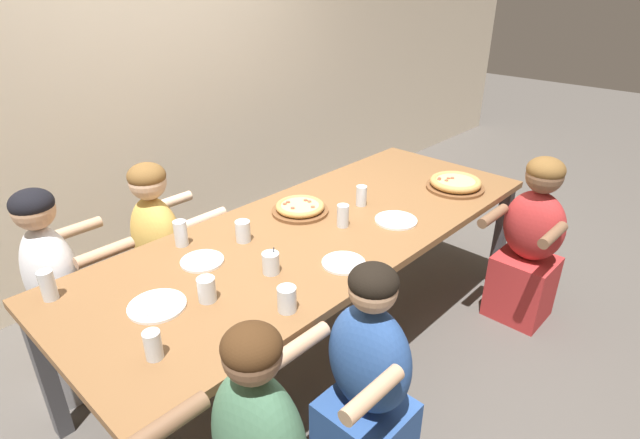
# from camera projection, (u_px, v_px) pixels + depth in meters

# --- Properties ---
(ground_plane) EXTENTS (18.00, 18.00, 0.00)m
(ground_plane) POSITION_uv_depth(u_px,v_px,m) (320.00, 342.00, 2.99)
(ground_plane) COLOR #514C47
(ground_plane) RESTS_ON ground
(restaurant_back_panel) EXTENTS (10.00, 0.06, 3.20)m
(restaurant_back_panel) POSITION_uv_depth(u_px,v_px,m) (145.00, 39.00, 3.24)
(restaurant_back_panel) COLOR beige
(restaurant_back_panel) RESTS_ON ground
(dining_table) EXTENTS (2.75, 1.04, 0.77)m
(dining_table) POSITION_uv_depth(u_px,v_px,m) (320.00, 238.00, 2.68)
(dining_table) COLOR brown
(dining_table) RESTS_ON ground
(pizza_board_main) EXTENTS (0.36, 0.36, 0.07)m
(pizza_board_main) POSITION_uv_depth(u_px,v_px,m) (455.00, 184.00, 3.11)
(pizza_board_main) COLOR brown
(pizza_board_main) RESTS_ON dining_table
(pizza_board_second) EXTENTS (0.32, 0.32, 0.05)m
(pizza_board_second) POSITION_uv_depth(u_px,v_px,m) (300.00, 208.00, 2.81)
(pizza_board_second) COLOR brown
(pizza_board_second) RESTS_ON dining_table
(empty_plate_a) EXTENTS (0.23, 0.23, 0.02)m
(empty_plate_a) POSITION_uv_depth(u_px,v_px,m) (396.00, 220.00, 2.72)
(empty_plate_a) COLOR white
(empty_plate_a) RESTS_ON dining_table
(empty_plate_b) EXTENTS (0.23, 0.23, 0.02)m
(empty_plate_b) POSITION_uv_depth(u_px,v_px,m) (157.00, 306.00, 2.02)
(empty_plate_b) COLOR white
(empty_plate_b) RESTS_ON dining_table
(empty_plate_c) EXTENTS (0.20, 0.20, 0.02)m
(empty_plate_c) POSITION_uv_depth(u_px,v_px,m) (202.00, 261.00, 2.33)
(empty_plate_c) COLOR white
(empty_plate_c) RESTS_ON dining_table
(empty_plate_d) EXTENTS (0.20, 0.20, 0.02)m
(empty_plate_d) POSITION_uv_depth(u_px,v_px,m) (344.00, 263.00, 2.32)
(empty_plate_d) COLOR white
(empty_plate_d) RESTS_ON dining_table
(cocktail_glass_blue) EXTENTS (0.08, 0.08, 0.12)m
(cocktail_glass_blue) POSITION_uv_depth(u_px,v_px,m) (271.00, 264.00, 2.24)
(cocktail_glass_blue) COLOR silver
(cocktail_glass_blue) RESTS_ON dining_table
(drinking_glass_a) EXTENTS (0.08, 0.08, 0.11)m
(drinking_glass_a) POSITION_uv_depth(u_px,v_px,m) (243.00, 232.00, 2.50)
(drinking_glass_a) COLOR silver
(drinking_glass_a) RESTS_ON dining_table
(drinking_glass_b) EXTENTS (0.07, 0.07, 0.13)m
(drinking_glass_b) POSITION_uv_depth(u_px,v_px,m) (181.00, 235.00, 2.46)
(drinking_glass_b) COLOR silver
(drinking_glass_b) RESTS_ON dining_table
(drinking_glass_c) EXTENTS (0.06, 0.06, 0.12)m
(drinking_glass_c) POSITION_uv_depth(u_px,v_px,m) (343.00, 216.00, 2.64)
(drinking_glass_c) COLOR silver
(drinking_glass_c) RESTS_ON dining_table
(drinking_glass_d) EXTENTS (0.06, 0.06, 0.13)m
(drinking_glass_d) POSITION_uv_depth(u_px,v_px,m) (48.00, 287.00, 2.05)
(drinking_glass_d) COLOR silver
(drinking_glass_d) RESTS_ON dining_table
(drinking_glass_e) EXTENTS (0.08, 0.08, 0.11)m
(drinking_glass_e) POSITION_uv_depth(u_px,v_px,m) (207.00, 291.00, 2.05)
(drinking_glass_e) COLOR silver
(drinking_glass_e) RESTS_ON dining_table
(drinking_glass_f) EXTENTS (0.06, 0.06, 0.12)m
(drinking_glass_f) POSITION_uv_depth(u_px,v_px,m) (361.00, 197.00, 2.89)
(drinking_glass_f) COLOR silver
(drinking_glass_f) RESTS_ON dining_table
(drinking_glass_g) EXTENTS (0.08, 0.08, 0.11)m
(drinking_glass_g) POSITION_uv_depth(u_px,v_px,m) (287.00, 299.00, 1.98)
(drinking_glass_g) COLOR silver
(drinking_glass_g) RESTS_ON dining_table
(drinking_glass_h) EXTENTS (0.06, 0.06, 0.11)m
(drinking_glass_h) POSITION_uv_depth(u_px,v_px,m) (153.00, 347.00, 1.74)
(drinking_glass_h) COLOR silver
(drinking_glass_h) RESTS_ON dining_table
(diner_near_midleft) EXTENTS (0.51, 0.40, 1.08)m
(diner_near_midleft) POSITION_uv_depth(u_px,v_px,m) (367.00, 393.00, 1.99)
(diner_near_midleft) COLOR #2D5193
(diner_near_midleft) RESTS_ON ground
(diner_far_left) EXTENTS (0.51, 0.40, 1.12)m
(diner_far_left) POSITION_uv_depth(u_px,v_px,m) (60.00, 302.00, 2.49)
(diner_far_left) COLOR silver
(diner_far_left) RESTS_ON ground
(diner_near_right) EXTENTS (0.51, 0.40, 1.07)m
(diner_near_right) POSITION_uv_depth(u_px,v_px,m) (529.00, 247.00, 3.02)
(diner_near_right) COLOR #B22D2D
(diner_near_right) RESTS_ON ground
(diner_far_midleft) EXTENTS (0.51, 0.40, 1.10)m
(diner_far_midleft) POSITION_uv_depth(u_px,v_px,m) (161.00, 261.00, 2.86)
(diner_far_midleft) COLOR gold
(diner_far_midleft) RESTS_ON ground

